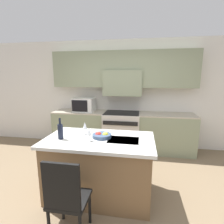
% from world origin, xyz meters
% --- Properties ---
extents(ground_plane, '(10.00, 10.00, 0.00)m').
position_xyz_m(ground_plane, '(0.00, 0.00, 0.00)').
color(ground_plane, '#7A664C').
extents(back_cabinetry, '(10.00, 0.46, 2.70)m').
position_xyz_m(back_cabinetry, '(0.00, 2.23, 1.59)').
color(back_cabinetry, silver).
rests_on(back_cabinetry, ground_plane).
extents(back_counter, '(3.44, 0.62, 0.94)m').
position_xyz_m(back_counter, '(0.00, 1.98, 0.47)').
color(back_counter, gray).
rests_on(back_counter, ground_plane).
extents(range_stove, '(0.87, 0.70, 0.95)m').
position_xyz_m(range_stove, '(0.00, 1.96, 0.47)').
color(range_stove, beige).
rests_on(range_stove, ground_plane).
extents(microwave, '(0.50, 0.42, 0.34)m').
position_xyz_m(microwave, '(-0.96, 1.98, 1.11)').
color(microwave, silver).
rests_on(microwave, back_counter).
extents(kitchen_island, '(1.60, 0.92, 0.92)m').
position_xyz_m(kitchen_island, '(-0.14, 0.19, 0.46)').
color(kitchen_island, brown).
rests_on(kitchen_island, ground_plane).
extents(island_chair, '(0.42, 0.40, 0.98)m').
position_xyz_m(island_chair, '(-0.31, -0.62, 0.54)').
color(island_chair, black).
rests_on(island_chair, ground_plane).
extents(wine_bottle, '(0.08, 0.08, 0.31)m').
position_xyz_m(wine_bottle, '(-0.68, 0.08, 1.03)').
color(wine_bottle, black).
rests_on(wine_bottle, kitchen_island).
extents(wine_glass_near, '(0.07, 0.07, 0.20)m').
position_xyz_m(wine_glass_near, '(-0.25, 0.07, 1.05)').
color(wine_glass_near, white).
rests_on(wine_glass_near, kitchen_island).
extents(wine_glass_far, '(0.07, 0.07, 0.20)m').
position_xyz_m(wine_glass_far, '(-0.40, 0.34, 1.05)').
color(wine_glass_far, white).
rests_on(wine_glass_far, kitchen_island).
extents(fruit_bowl, '(0.29, 0.29, 0.09)m').
position_xyz_m(fruit_bowl, '(-0.11, 0.24, 0.95)').
color(fruit_bowl, '#384C6B').
rests_on(fruit_bowl, kitchen_island).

